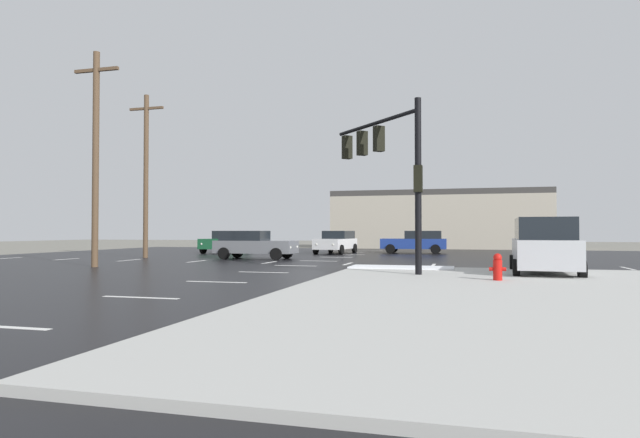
# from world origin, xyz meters

# --- Properties ---
(ground_plane) EXTENTS (120.00, 120.00, 0.00)m
(ground_plane) POSITION_xyz_m (0.00, 0.00, 0.00)
(ground_plane) COLOR slate
(road_asphalt) EXTENTS (44.00, 44.00, 0.02)m
(road_asphalt) POSITION_xyz_m (0.00, 0.00, 0.01)
(road_asphalt) COLOR black
(road_asphalt) RESTS_ON ground_plane
(snow_strip_curbside) EXTENTS (4.00, 1.60, 0.06)m
(snow_strip_curbside) POSITION_xyz_m (5.00, -4.00, 0.17)
(snow_strip_curbside) COLOR white
(snow_strip_curbside) RESTS_ON sidewalk_corner
(lane_markings) EXTENTS (36.15, 36.15, 0.01)m
(lane_markings) POSITION_xyz_m (1.20, -1.38, 0.02)
(lane_markings) COLOR silver
(lane_markings) RESTS_ON road_asphalt
(traffic_signal_mast) EXTENTS (3.72, 4.04, 5.93)m
(traffic_signal_mast) POSITION_xyz_m (4.74, -5.70, 4.23)
(traffic_signal_mast) COLOR black
(traffic_signal_mast) RESTS_ON sidewalk_corner
(fire_hydrant) EXTENTS (0.48, 0.26, 0.79)m
(fire_hydrant) POSITION_xyz_m (8.33, -8.51, 0.54)
(fire_hydrant) COLOR red
(fire_hydrant) RESTS_ON sidewalk_corner
(strip_building_background) EXTENTS (18.99, 8.00, 5.21)m
(strip_building_background) POSITION_xyz_m (5.14, 25.93, 2.61)
(strip_building_background) COLOR #BCB29E
(strip_building_background) RESTS_ON ground_plane
(sedan_green) EXTENTS (2.38, 4.67, 1.58)m
(sedan_green) POSITION_xyz_m (-9.09, 10.39, 0.85)
(sedan_green) COLOR #195933
(sedan_green) RESTS_ON road_asphalt
(sedan_grey) EXTENTS (4.54, 2.03, 1.58)m
(sedan_grey) POSITION_xyz_m (-4.12, 3.06, 0.85)
(sedan_grey) COLOR slate
(sedan_grey) RESTS_ON road_asphalt
(sedan_white) EXTENTS (2.36, 4.66, 1.58)m
(sedan_white) POSITION_xyz_m (-1.26, 11.39, 0.85)
(sedan_white) COLOR white
(sedan_white) RESTS_ON road_asphalt
(sedan_blue) EXTENTS (4.56, 2.07, 1.58)m
(sedan_blue) POSITION_xyz_m (4.12, 12.95, 0.85)
(sedan_blue) COLOR navy
(sedan_blue) RESTS_ON road_asphalt
(suv_silver) EXTENTS (2.36, 4.91, 2.03)m
(suv_silver) POSITION_xyz_m (10.07, -4.99, 1.09)
(suv_silver) COLOR #B7BABF
(suv_silver) RESTS_ON road_asphalt
(utility_pole_mid) EXTENTS (2.20, 0.28, 9.47)m
(utility_pole_mid) POSITION_xyz_m (-8.20, -5.08, 4.95)
(utility_pole_mid) COLOR brown
(utility_pole_mid) RESTS_ON ground_plane
(utility_pole_far) EXTENTS (2.20, 0.28, 9.62)m
(utility_pole_far) POSITION_xyz_m (-10.71, 2.62, 5.03)
(utility_pole_far) COLOR brown
(utility_pole_far) RESTS_ON ground_plane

